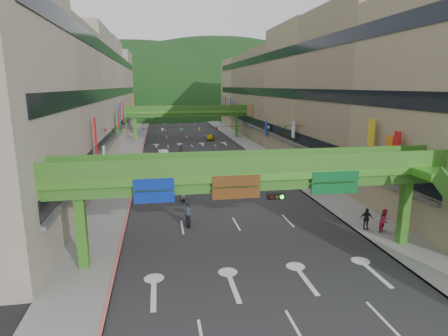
{
  "coord_description": "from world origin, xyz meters",
  "views": [
    {
      "loc": [
        -6.06,
        -16.85,
        11.29
      ],
      "look_at": [
        0.0,
        18.0,
        3.5
      ],
      "focal_mm": 30.0,
      "sensor_mm": 36.0,
      "label": 1
    }
  ],
  "objects_px": {
    "car_yellow": "(210,137)",
    "pedestrian_red": "(384,222)",
    "scooter_rider_near": "(188,214)",
    "car_silver": "(164,154)",
    "scooter_rider_mid": "(203,160)",
    "overpass_near": "(272,183)"
  },
  "relations": [
    {
      "from": "scooter_rider_mid",
      "to": "car_yellow",
      "type": "height_order",
      "value": "scooter_rider_mid"
    },
    {
      "from": "car_silver",
      "to": "scooter_rider_mid",
      "type": "bearing_deg",
      "value": -51.45
    },
    {
      "from": "car_yellow",
      "to": "scooter_rider_near",
      "type": "bearing_deg",
      "value": -92.81
    },
    {
      "from": "pedestrian_red",
      "to": "car_silver",
      "type": "bearing_deg",
      "value": 82.84
    },
    {
      "from": "scooter_rider_near",
      "to": "car_yellow",
      "type": "relative_size",
      "value": 0.56
    },
    {
      "from": "overpass_near",
      "to": "pedestrian_red",
      "type": "relative_size",
      "value": 15.02
    },
    {
      "from": "scooter_rider_near",
      "to": "car_silver",
      "type": "bearing_deg",
      "value": 92.98
    },
    {
      "from": "scooter_rider_mid",
      "to": "car_yellow",
      "type": "relative_size",
      "value": 0.56
    },
    {
      "from": "pedestrian_red",
      "to": "scooter_rider_near",
      "type": "bearing_deg",
      "value": 130.48
    },
    {
      "from": "overpass_near",
      "to": "scooter_rider_near",
      "type": "bearing_deg",
      "value": 125.02
    },
    {
      "from": "scooter_rider_near",
      "to": "scooter_rider_mid",
      "type": "distance_m",
      "value": 22.37
    },
    {
      "from": "scooter_rider_mid",
      "to": "car_silver",
      "type": "distance_m",
      "value": 9.13
    },
    {
      "from": "scooter_rider_near",
      "to": "car_silver",
      "type": "height_order",
      "value": "scooter_rider_near"
    },
    {
      "from": "scooter_rider_mid",
      "to": "pedestrian_red",
      "type": "height_order",
      "value": "scooter_rider_mid"
    },
    {
      "from": "car_silver",
      "to": "car_yellow",
      "type": "xyz_separation_m",
      "value": [
        10.05,
        19.94,
        -0.12
      ]
    },
    {
      "from": "car_yellow",
      "to": "pedestrian_red",
      "type": "height_order",
      "value": "pedestrian_red"
    },
    {
      "from": "scooter_rider_near",
      "to": "car_yellow",
      "type": "bearing_deg",
      "value": 80.19
    },
    {
      "from": "overpass_near",
      "to": "pedestrian_red",
      "type": "distance_m",
      "value": 11.14
    },
    {
      "from": "scooter_rider_near",
      "to": "car_silver",
      "type": "xyz_separation_m",
      "value": [
        -1.53,
        29.37,
        -0.22
      ]
    },
    {
      "from": "scooter_rider_near",
      "to": "pedestrian_red",
      "type": "xyz_separation_m",
      "value": [
        14.86,
        -4.39,
        -0.03
      ]
    },
    {
      "from": "scooter_rider_mid",
      "to": "car_yellow",
      "type": "bearing_deg",
      "value": 80.38
    },
    {
      "from": "car_silver",
      "to": "pedestrian_red",
      "type": "bearing_deg",
      "value": -62.04
    }
  ]
}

